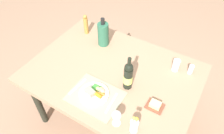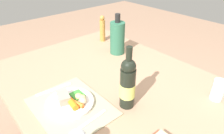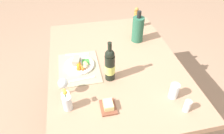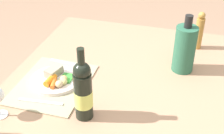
{
  "view_description": "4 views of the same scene",
  "coord_description": "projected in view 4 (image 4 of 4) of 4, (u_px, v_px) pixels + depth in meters",
  "views": [
    {
      "loc": [
        0.63,
        -1.07,
        2.1
      ],
      "look_at": [
        -0.01,
        0.01,
        0.79
      ],
      "focal_mm": 33.81,
      "sensor_mm": 36.0,
      "label": 1
    },
    {
      "loc": [
        0.69,
        -0.62,
        1.41
      ],
      "look_at": [
        -0.03,
        0.02,
        0.83
      ],
      "focal_mm": 31.33,
      "sensor_mm": 36.0,
      "label": 2
    },
    {
      "loc": [
        1.26,
        -0.29,
        1.79
      ],
      "look_at": [
        0.09,
        -0.04,
        0.77
      ],
      "focal_mm": 32.24,
      "sensor_mm": 36.0,
      "label": 3
    },
    {
      "loc": [
        1.06,
        0.29,
        1.6
      ],
      "look_at": [
        -0.08,
        -0.03,
        0.83
      ],
      "focal_mm": 49.09,
      "sensor_mm": 36.0,
      "label": 4
    }
  ],
  "objects": [
    {
      "name": "dinner_plate",
      "position": [
        56.0,
        79.0,
        1.44
      ],
      "size": [
        0.24,
        0.24,
        0.06
      ],
      "color": "white",
      "rests_on": "placemat"
    },
    {
      "name": "pepper_mill",
      "position": [
        199.0,
        31.0,
        1.68
      ],
      "size": [
        0.05,
        0.05,
        0.22
      ],
      "color": "#B17F38",
      "rests_on": "dining_table"
    },
    {
      "name": "fork",
      "position": [
        68.0,
        63.0,
        1.58
      ],
      "size": [
        0.04,
        0.2,
        0.0
      ],
      "primitive_type": "cube",
      "rotation": [
        0.0,
        0.0,
        -0.11
      ],
      "color": "silver",
      "rests_on": "placemat"
    },
    {
      "name": "cooler_bottle",
      "position": [
        185.0,
        48.0,
        1.48
      ],
      "size": [
        0.11,
        0.11,
        0.29
      ],
      "color": "#2C6349",
      "rests_on": "dining_table"
    },
    {
      "name": "wine_bottle",
      "position": [
        83.0,
        91.0,
        1.19
      ],
      "size": [
        0.07,
        0.07,
        0.32
      ],
      "color": "black",
      "rests_on": "dining_table"
    },
    {
      "name": "knife",
      "position": [
        41.0,
        102.0,
        1.32
      ],
      "size": [
        0.03,
        0.2,
        0.0
      ],
      "primitive_type": "cube",
      "rotation": [
        0.0,
        0.0,
        0.09
      ],
      "color": "silver",
      "rests_on": "placemat"
    },
    {
      "name": "placemat",
      "position": [
        53.0,
        84.0,
        1.44
      ],
      "size": [
        0.41,
        0.32,
        0.01
      ],
      "primitive_type": "cube",
      "color": "tan",
      "rests_on": "dining_table"
    },
    {
      "name": "dining_table",
      "position": [
        114.0,
        105.0,
        1.43
      ],
      "size": [
        1.45,
        1.06,
        0.75
      ],
      "color": "tan",
      "rests_on": "ground_plane"
    }
  ]
}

